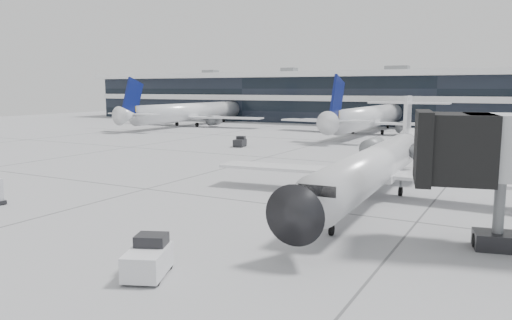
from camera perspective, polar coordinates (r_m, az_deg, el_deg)
The scene contains 8 objects.
ground at distance 33.39m, azimuth 0.72°, elevation -4.97°, with size 220.00×220.00×0.00m, color #99999C.
terminal at distance 111.85m, azimuth 20.76°, elevation 6.35°, with size 170.00×22.00×10.00m, color black.
bg_jet_left at distance 103.39m, azimuth -7.25°, elevation 3.92°, with size 32.00×40.00×9.60m, color white, non-canonical shape.
bg_jet_center at distance 87.25m, azimuth 12.95°, elevation 3.00°, with size 32.00×40.00×9.60m, color white, non-canonical shape.
regional_jet at distance 35.90m, azimuth 13.65°, elevation -0.42°, with size 24.07×30.01×6.93m.
baggage_tug at distance 21.20m, azimuth -12.20°, elevation -10.97°, with size 2.33×2.88×1.60m.
traffic_cone at distance 46.80m, azimuth 4.33°, elevation -0.84°, with size 0.45×0.45×0.57m.
far_tug at distance 65.47m, azimuth -1.84°, elevation 2.07°, with size 1.67×2.35×1.36m.
Camera 1 is at (15.09, -28.80, 7.61)m, focal length 35.00 mm.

